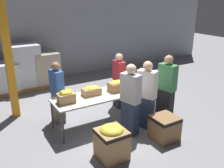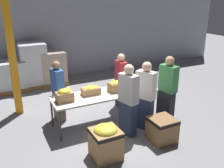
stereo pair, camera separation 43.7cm
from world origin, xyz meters
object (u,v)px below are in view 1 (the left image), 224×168
(volunteer_4, at_px, (57,93))
(volunteer_3, at_px, (130,100))
(donation_bin_0, at_px, (112,141))
(pallet_stack_0, at_px, (26,67))
(volunteer_0, at_px, (167,88))
(volunteer_1, at_px, (146,96))
(sorting_table, at_px, (107,95))
(banana_box_2, at_px, (118,85))
(donation_bin_1, at_px, (165,127))
(volunteer_2, at_px, (119,81))
(support_pillar, at_px, (6,44))
(pallet_stack_1, at_px, (46,69))
(banana_box_1, at_px, (91,91))
(banana_box_0, at_px, (66,96))
(banana_box_3, at_px, (140,80))
(pallet_stack_2, at_px, (4,78))

(volunteer_4, bearing_deg, volunteer_3, 34.02)
(donation_bin_0, bearing_deg, pallet_stack_0, 95.55)
(volunteer_0, relative_size, volunteer_1, 1.02)
(sorting_table, height_order, banana_box_2, banana_box_2)
(donation_bin_1, bearing_deg, volunteer_2, 88.90)
(volunteer_4, relative_size, pallet_stack_0, 1.03)
(volunteer_1, distance_m, pallet_stack_0, 4.82)
(donation_bin_1, bearing_deg, volunteer_4, 131.22)
(volunteer_2, bearing_deg, support_pillar, -103.93)
(volunteer_3, distance_m, pallet_stack_1, 4.49)
(volunteer_4, relative_size, donation_bin_0, 2.21)
(volunteer_0, height_order, pallet_stack_0, volunteer_0)
(volunteer_1, distance_m, donation_bin_1, 0.86)
(banana_box_2, relative_size, volunteer_2, 0.29)
(banana_box_1, bearing_deg, sorting_table, -14.60)
(volunteer_3, bearing_deg, banana_box_0, 45.61)
(banana_box_2, bearing_deg, volunteer_4, 154.76)
(volunteer_0, bearing_deg, volunteer_3, 86.40)
(sorting_table, bearing_deg, banana_box_3, 3.47)
(volunteer_1, bearing_deg, pallet_stack_2, 5.99)
(volunteer_2, bearing_deg, pallet_stack_1, -151.63)
(volunteer_4, distance_m, support_pillar, 1.78)
(volunteer_2, distance_m, donation_bin_1, 2.12)
(pallet_stack_0, bearing_deg, volunteer_0, -58.73)
(sorting_table, distance_m, volunteer_2, 1.03)
(sorting_table, distance_m, donation_bin_0, 1.59)
(banana_box_1, xyz_separation_m, banana_box_2, (0.72, -0.08, 0.03))
(banana_box_1, height_order, volunteer_3, volunteer_3)
(banana_box_3, relative_size, donation_bin_0, 0.65)
(banana_box_0, relative_size, volunteer_2, 0.24)
(support_pillar, bearing_deg, pallet_stack_1, 53.45)
(sorting_table, distance_m, donation_bin_1, 1.64)
(pallet_stack_1, bearing_deg, banana_box_0, -99.26)
(volunteer_2, xyz_separation_m, volunteer_3, (-0.59, -1.44, 0.05))
(banana_box_1, distance_m, volunteer_2, 1.30)
(volunteer_2, relative_size, pallet_stack_0, 1.03)
(banana_box_1, relative_size, support_pillar, 0.11)
(banana_box_3, relative_size, volunteer_1, 0.28)
(volunteer_1, xyz_separation_m, pallet_stack_1, (-1.20, 4.39, -0.25))
(pallet_stack_0, height_order, pallet_stack_2, pallet_stack_0)
(donation_bin_0, bearing_deg, banana_box_3, 39.30)
(volunteer_0, relative_size, volunteer_2, 1.08)
(banana_box_2, height_order, pallet_stack_0, pallet_stack_0)
(volunteer_2, distance_m, support_pillar, 3.18)
(volunteer_4, xyz_separation_m, donation_bin_0, (0.39, -2.07, -0.42))
(sorting_table, bearing_deg, donation_bin_1, -61.95)
(volunteer_0, height_order, pallet_stack_1, volunteer_0)
(donation_bin_0, bearing_deg, sorting_table, 63.86)
(donation_bin_1, bearing_deg, banana_box_2, 106.04)
(sorting_table, xyz_separation_m, banana_box_1, (-0.39, 0.10, 0.16))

